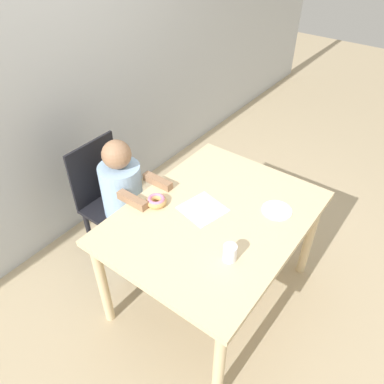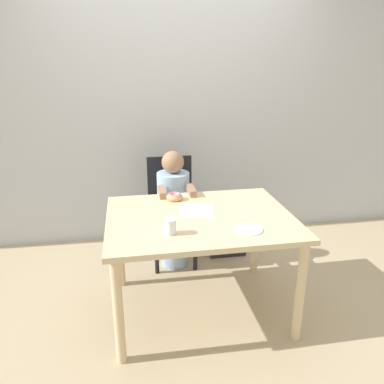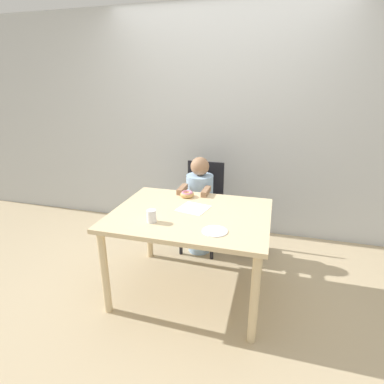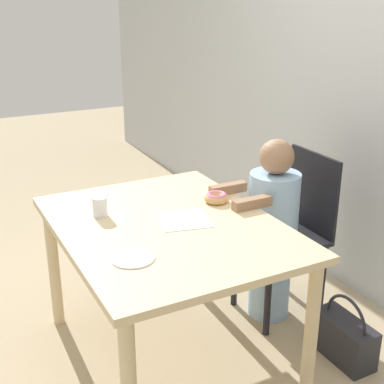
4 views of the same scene
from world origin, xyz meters
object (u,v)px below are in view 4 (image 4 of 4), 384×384
(chair, at_px, (290,232))
(child_figure, at_px, (272,232))
(donut, at_px, (216,197))
(cup, at_px, (100,207))
(handbag, at_px, (344,337))

(chair, xyz_separation_m, child_figure, (-0.00, -0.12, 0.03))
(donut, distance_m, cup, 0.58)
(child_figure, bearing_deg, handbag, 11.46)
(chair, distance_m, donut, 0.54)
(handbag, height_order, cup, cup)
(donut, xyz_separation_m, cup, (-0.10, -0.57, 0.02))
(chair, height_order, donut, chair)
(child_figure, bearing_deg, donut, -95.63)
(donut, bearing_deg, chair, 85.90)
(child_figure, xyz_separation_m, cup, (-0.13, -0.91, 0.27))
(cup, bearing_deg, chair, 82.65)
(cup, bearing_deg, handbag, 57.77)
(donut, height_order, handbag, donut)
(chair, xyz_separation_m, handbag, (0.50, -0.02, -0.36))
(handbag, xyz_separation_m, cup, (-0.64, -1.01, 0.66))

